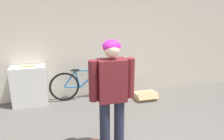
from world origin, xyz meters
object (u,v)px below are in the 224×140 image
object	(u,v)px
person	(112,89)
cardboard_box	(145,96)
bicycle	(84,84)
banana	(28,66)

from	to	relation	value
person	cardboard_box	world-z (taller)	person
bicycle	cardboard_box	xyz separation A→B (m)	(1.42, -0.40, -0.29)
bicycle	cardboard_box	distance (m)	1.50
person	banana	size ratio (longest dim) A/B	5.57
person	cardboard_box	bearing A→B (deg)	52.65
bicycle	banana	bearing A→B (deg)	-178.80
cardboard_box	person	bearing A→B (deg)	-127.36
banana	cardboard_box	size ratio (longest dim) A/B	0.59
bicycle	banana	xyz separation A→B (m)	(-1.22, -0.07, 0.55)
person	banana	bearing A→B (deg)	124.18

